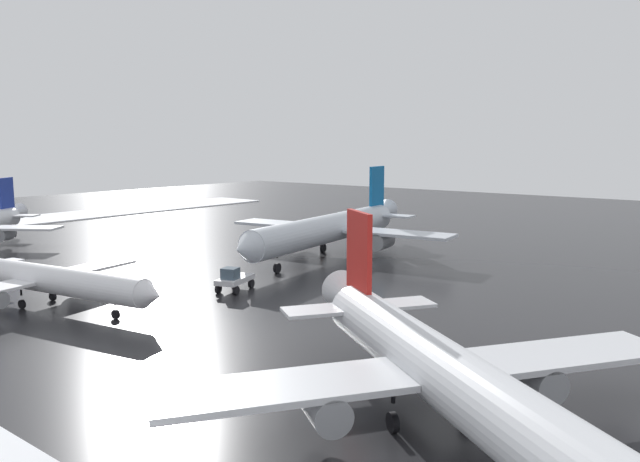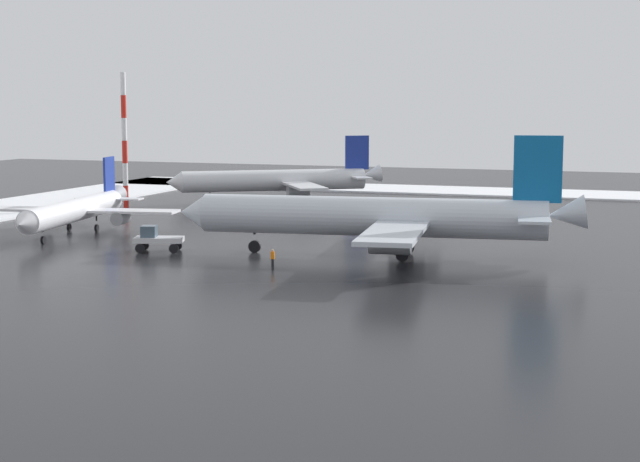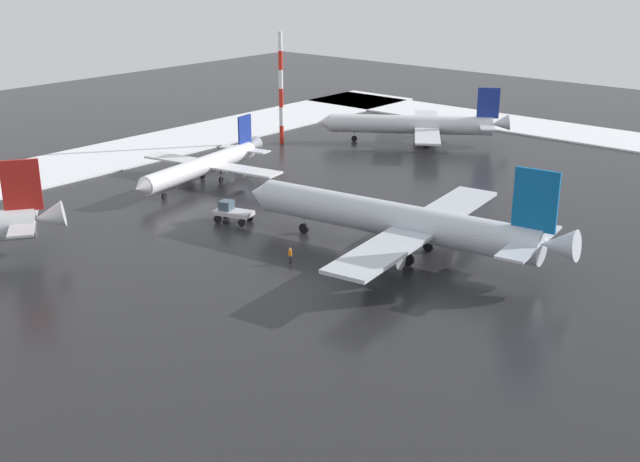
% 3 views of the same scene
% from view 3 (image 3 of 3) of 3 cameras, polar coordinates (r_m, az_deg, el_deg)
% --- Properties ---
extents(ground_plane, '(240.00, 240.00, 0.00)m').
position_cam_3_polar(ground_plane, '(90.13, 1.64, -0.34)').
color(ground_plane, '#232326').
extents(snow_bank_far, '(152.00, 16.00, 0.26)m').
position_cam_3_polar(snow_bank_far, '(126.09, -16.43, 4.73)').
color(snow_bank_far, white).
rests_on(snow_bank_far, ground_plane).
extents(snow_bank_left, '(14.00, 116.00, 0.26)m').
position_cam_3_polar(snow_bank_left, '(146.57, 18.39, 6.53)').
color(snow_bank_left, white).
rests_on(snow_bank_left, ground_plane).
extents(airplane_distant_tail, '(31.68, 38.03, 11.30)m').
position_cam_3_polar(airplane_distant_tail, '(83.92, 5.73, 0.74)').
color(airplane_distant_tail, silver).
rests_on(airplane_distant_tail, ground_plane).
extents(airplane_foreground_jet, '(26.17, 21.85, 7.79)m').
position_cam_3_polar(airplane_foreground_jet, '(110.60, -8.25, 4.64)').
color(airplane_foreground_jet, white).
rests_on(airplane_foreground_jet, ground_plane).
extents(airplane_parked_portside, '(23.69, 27.55, 9.35)m').
position_cam_3_polar(airplane_parked_portside, '(133.87, 6.79, 7.53)').
color(airplane_parked_portside, silver).
rests_on(airplane_parked_portside, ground_plane).
extents(pushback_tug, '(3.47, 5.05, 2.50)m').
position_cam_3_polar(pushback_tug, '(94.90, -6.30, 1.40)').
color(pushback_tug, silver).
rests_on(pushback_tug, ground_plane).
extents(ground_crew_mid_apron, '(0.36, 0.36, 1.71)m').
position_cam_3_polar(ground_crew_mid_apron, '(86.15, 7.68, -0.79)').
color(ground_crew_mid_apron, black).
rests_on(ground_crew_mid_apron, ground_plane).
extents(ground_crew_by_nose_gear, '(0.36, 0.36, 1.71)m').
position_cam_3_polar(ground_crew_by_nose_gear, '(81.99, -2.14, -1.69)').
color(ground_crew_by_nose_gear, black).
rests_on(ground_crew_by_nose_gear, ground_plane).
extents(antenna_mast, '(0.70, 0.70, 18.13)m').
position_cam_3_polar(antenna_mast, '(131.64, -2.80, 10.08)').
color(antenna_mast, red).
rests_on(antenna_mast, ground_plane).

